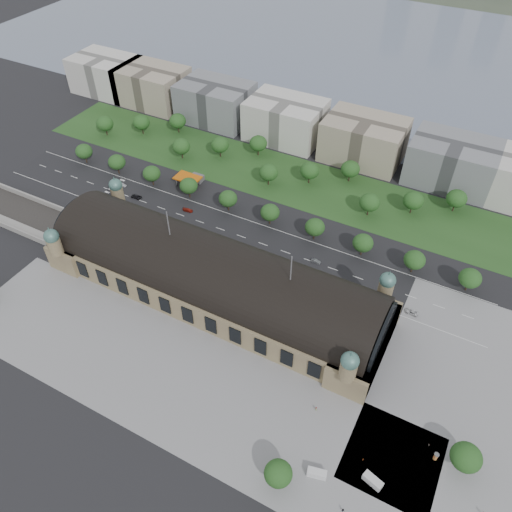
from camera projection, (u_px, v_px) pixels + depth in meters
The scene contains 61 objects.
ground at pixel (215, 293), 216.92m from camera, with size 900.00×900.00×0.00m, color black.
station at pixel (213, 276), 209.84m from camera, with size 150.00×48.40×44.30m.
track_cutting at pixel (27, 219), 252.47m from camera, with size 70.00×24.00×3.10m.
plaza_south at pixel (176, 380), 185.32m from camera, with size 190.00×48.00×0.12m, color gray.
plaza_east at pixel (456, 391), 181.84m from camera, with size 56.00×100.00×0.12m, color gray.
road_slab at pixel (220, 229), 248.07m from camera, with size 260.00×26.00×0.10m, color black.
grass_belt at pixel (278, 176), 281.60m from camera, with size 300.00×45.00×0.10m, color #254C1E.
petrol_station at pixel (193, 178), 275.07m from camera, with size 14.00×13.00×5.05m.
lake at pixel (405, 55), 407.83m from camera, with size 700.00×320.00×0.08m, color slate.
office_0 at pixel (106, 74), 351.75m from camera, with size 45.00×32.00×24.00m, color silver.
office_1 at pixel (152, 86), 338.13m from camera, with size 45.00×32.00×24.00m, color tan.
office_2 at pixel (215, 102), 321.10m from camera, with size 45.00×32.00×24.00m, color gray.
office_3 at pixel (285, 120), 304.08m from camera, with size 45.00×32.00×24.00m, color silver.
office_4 at pixel (364, 140), 287.05m from camera, with size 45.00×32.00×24.00m, color tan.
office_5 at pixel (452, 162), 270.03m from camera, with size 45.00×32.00×24.00m, color gray.
tree_row_0 at pixel (84, 151), 286.62m from camera, with size 9.60×9.60×11.52m.
tree_row_1 at pixel (117, 162), 278.45m from camera, with size 9.60×9.60×11.52m.
tree_row_2 at pixel (152, 174), 270.28m from camera, with size 9.60×9.60×11.52m.
tree_row_3 at pixel (189, 186), 262.10m from camera, with size 9.60×9.60×11.52m.
tree_row_4 at pixel (228, 199), 253.93m from camera, with size 9.60×9.60×11.52m.
tree_row_5 at pixel (270, 212), 245.76m from camera, with size 9.60×9.60×11.52m.
tree_row_6 at pixel (315, 227), 237.59m from camera, with size 9.60×9.60×11.52m.
tree_row_7 at pixel (363, 243), 229.42m from camera, with size 9.60×9.60×11.52m.
tree_row_8 at pixel (415, 260), 221.24m from camera, with size 9.60×9.60×11.52m.
tree_row_9 at pixel (470, 278), 213.07m from camera, with size 9.60×9.60×11.52m.
tree_belt_0 at pixel (105, 124), 308.82m from camera, with size 10.40×10.40×12.48m.
tree_belt_1 at pixel (141, 122), 310.04m from camera, with size 10.40×10.40×12.48m.
tree_belt_2 at pixel (178, 121), 311.25m from camera, with size 10.40×10.40×12.48m.
tree_belt_3 at pixel (181, 146), 289.41m from camera, with size 10.40×10.40×12.48m.
tree_belt_4 at pixel (220, 145), 290.63m from camera, with size 10.40×10.40×12.48m.
tree_belt_5 at pixel (258, 143), 291.85m from camera, with size 10.40×10.40×12.48m.
tree_belt_6 at pixel (269, 172), 270.00m from camera, with size 10.40×10.40×12.48m.
tree_belt_7 at pixel (310, 171), 271.22m from camera, with size 10.40×10.40×12.48m.
tree_belt_8 at pixel (350, 169), 272.44m from camera, with size 10.40×10.40×12.48m.
tree_belt_9 at pixel (370, 202), 250.59m from camera, with size 10.40×10.40×12.48m.
tree_belt_10 at pixel (413, 200), 251.81m from camera, with size 10.40×10.40×12.48m.
tree_belt_11 at pixel (457, 198), 253.03m from camera, with size 10.40×10.40×12.48m.
tree_plaza_ne at pixel (466, 457), 156.41m from camera, with size 10.00×10.00×11.69m.
tree_plaza_s at pixel (278, 473), 153.36m from camera, with size 9.00×9.00×10.64m.
traffic_car_1 at pixel (123, 185), 274.10m from camera, with size 1.52×4.36×1.44m, color #999BA1.
traffic_car_2 at pixel (136, 197), 266.14m from camera, with size 2.73×5.93×1.65m, color black.
traffic_car_3 at pixel (188, 210), 257.89m from camera, with size 2.13×5.23×1.52m, color maroon.
traffic_car_5 at pixel (316, 261), 230.24m from camera, with size 1.58×4.54×1.50m, color #5B5E63.
traffic_car_6 at pixel (411, 312), 208.11m from camera, with size 2.56×5.55×1.54m, color silver.
parked_car_0 at pixel (113, 211), 257.09m from camera, with size 1.53×4.39×1.45m, color black.
parked_car_1 at pixel (152, 228), 247.38m from camera, with size 2.41×5.22×1.45m, color maroon.
parked_car_2 at pixel (161, 227), 248.31m from camera, with size 1.83×4.50×1.31m, color #1B224D.
parked_car_3 at pixel (145, 221), 251.63m from camera, with size 1.79×4.45×1.52m, color #5C5E64.
parked_car_4 at pixel (176, 232), 245.00m from camera, with size 1.59×4.56×1.50m, color silver.
parked_car_5 at pixel (157, 225), 249.10m from camera, with size 2.65×5.75×1.60m, color gray.
parked_car_6 at pixel (168, 229), 246.92m from camera, with size 1.97×4.84×1.40m, color black.
bus_west at pixel (256, 257), 230.91m from camera, with size 3.02×12.92×3.60m, color #C23F1F.
bus_mid at pixel (233, 249), 235.44m from camera, with size 2.47×10.54×2.94m, color silver.
bus_east at pixel (273, 264), 228.08m from camera, with size 2.46×10.52×2.93m, color beige.
van_east at pixel (372, 480), 157.27m from camera, with size 6.97×4.32×2.82m.
van_south at pixel (316, 473), 158.90m from camera, with size 6.63×3.88×2.70m.
advertising_column at pixel (436, 456), 162.53m from camera, with size 1.66×1.66×3.15m.
pedestrian_0 at pixel (316, 409), 175.76m from camera, with size 0.85×0.49×1.74m, color gray.
pedestrian_1 at pixel (363, 460), 162.62m from camera, with size 0.57×0.37×1.56m, color gray.
pedestrian_2 at pixel (429, 445), 166.28m from camera, with size 0.75×0.43×1.55m, color gray.
pedestrian_4 at pixel (343, 510), 151.22m from camera, with size 1.04×0.45×1.60m, color gray.
Camera 1 is at (84.53, -120.75, 160.96)m, focal length 35.00 mm.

